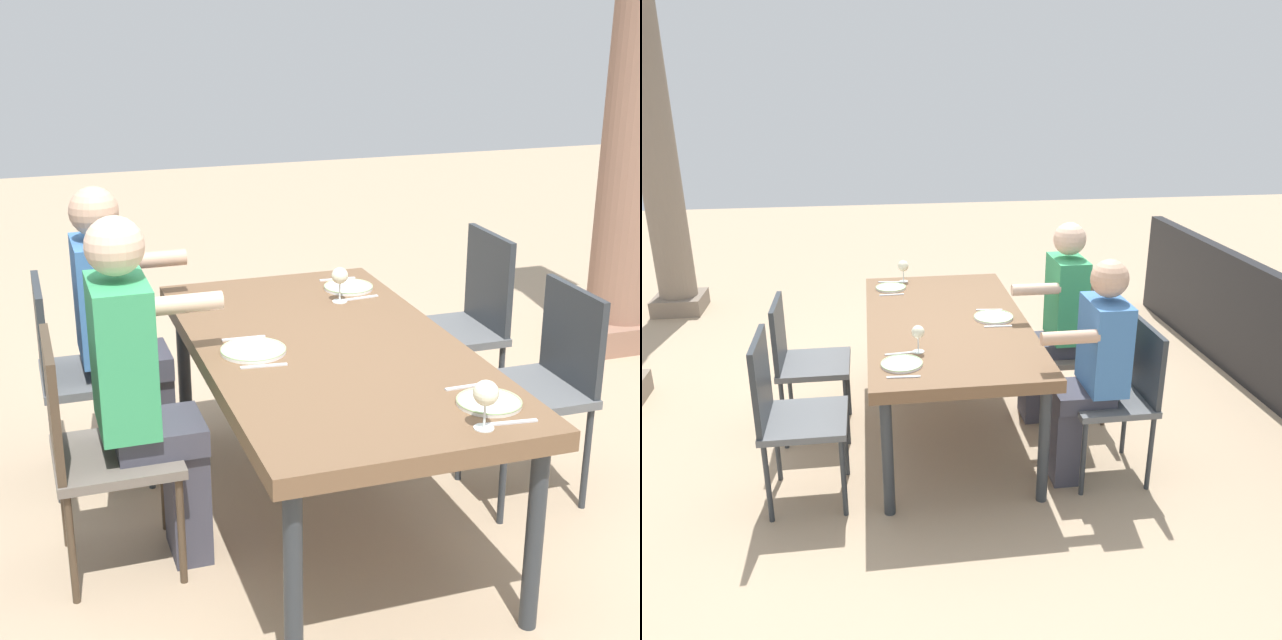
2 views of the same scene
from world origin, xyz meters
TOP-DOWN VIEW (x-y plane):
  - ground_plane at (0.00, 0.00)m, footprint 16.00×16.00m
  - dining_table at (0.00, 0.00)m, footprint 1.90×0.98m
  - chair_west_north at (-0.66, 0.91)m, footprint 0.44×0.44m
  - chair_west_south at (-0.66, -0.91)m, footprint 0.44×0.44m
  - chair_mid_north at (0.06, 0.91)m, footprint 0.44×0.44m
  - chair_mid_south at (0.06, -0.91)m, footprint 0.44×0.44m
  - diner_woman_green at (-0.66, -0.72)m, footprint 0.35×0.49m
  - diner_man_white at (0.06, -0.72)m, footprint 0.34×0.49m
  - plate_0 at (-0.65, 0.31)m, footprint 0.22×0.22m
  - wine_glass_0 at (-0.48, 0.21)m, footprint 0.07×0.07m
  - fork_0 at (-0.80, 0.31)m, footprint 0.03×0.17m
  - spoon_0 at (-0.50, 0.31)m, footprint 0.03×0.17m
  - plate_1 at (-0.02, -0.29)m, footprint 0.25×0.25m
  - fork_1 at (-0.17, -0.29)m, footprint 0.02×0.17m
  - spoon_1 at (0.13, -0.29)m, footprint 0.03×0.17m
  - plate_2 at (0.68, 0.32)m, footprint 0.22×0.22m
  - wine_glass_2 at (0.84, 0.22)m, footprint 0.08×0.08m
  - fork_2 at (0.53, 0.32)m, footprint 0.02×0.17m
  - spoon_2 at (0.83, 0.32)m, footprint 0.04×0.17m

SIDE VIEW (x-z plane):
  - ground_plane at x=0.00m, z-range 0.00..0.00m
  - chair_mid_south at x=0.06m, z-range 0.07..0.97m
  - chair_mid_north at x=0.06m, z-range 0.08..0.98m
  - chair_west_south at x=-0.66m, z-range 0.08..0.98m
  - chair_west_north at x=-0.66m, z-range 0.07..1.02m
  - diner_woman_green at x=-0.66m, z-range 0.05..1.33m
  - dining_table at x=0.00m, z-range 0.31..1.06m
  - diner_man_white at x=0.06m, z-range 0.05..1.37m
  - fork_0 at x=-0.80m, z-range 0.75..0.76m
  - spoon_0 at x=-0.50m, z-range 0.75..0.76m
  - fork_1 at x=-0.17m, z-range 0.75..0.76m
  - spoon_1 at x=0.13m, z-range 0.75..0.76m
  - fork_2 at x=0.53m, z-range 0.75..0.76m
  - spoon_2 at x=0.83m, z-range 0.75..0.76m
  - plate_1 at x=-0.02m, z-range 0.75..0.77m
  - plate_0 at x=-0.65m, z-range 0.75..0.77m
  - plate_2 at x=0.68m, z-range 0.75..0.77m
  - wine_glass_0 at x=-0.48m, z-range 0.79..0.94m
  - wine_glass_2 at x=0.84m, z-range 0.79..0.95m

